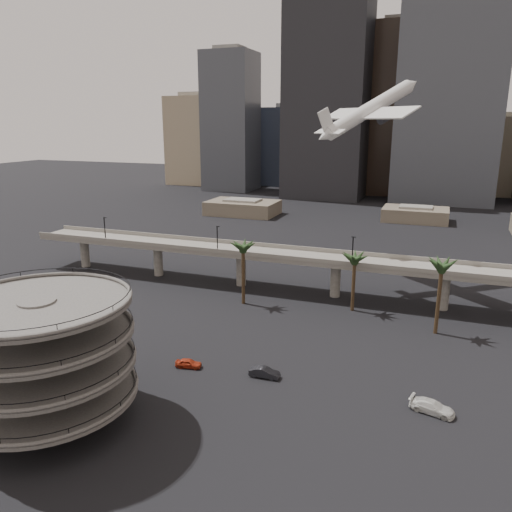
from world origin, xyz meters
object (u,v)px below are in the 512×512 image
at_px(parking_ramp, 43,350).
at_px(car_c, 432,407).
at_px(car_a, 189,363).
at_px(car_b, 265,372).
at_px(airborne_jet, 369,110).
at_px(overpass, 287,259).

relative_size(parking_ramp, car_c, 3.86).
height_order(parking_ramp, car_a, parking_ramp).
relative_size(parking_ramp, car_b, 4.81).
xyz_separation_m(parking_ramp, airborne_jet, (26.73, 75.94, 29.40)).
distance_m(car_a, car_c, 35.64).
relative_size(parking_ramp, airborne_jet, 0.92).
height_order(parking_ramp, car_c, parking_ramp).
xyz_separation_m(parking_ramp, car_a, (9.58, 18.90, -9.14)).
relative_size(overpass, airborne_jet, 5.37).
bearing_deg(overpass, car_b, -77.50).
distance_m(overpass, airborne_jet, 38.64).
height_order(overpass, car_b, overpass).
bearing_deg(car_a, car_b, -94.15).
bearing_deg(parking_ramp, car_b, 42.98).
height_order(car_a, car_b, car_b).
bearing_deg(overpass, parking_ramp, -102.43).
xyz_separation_m(overpass, car_a, (-3.42, -40.09, -6.65)).
relative_size(car_a, car_b, 0.88).
bearing_deg(airborne_jet, car_b, -144.78).
height_order(overpass, car_c, overpass).
height_order(airborne_jet, car_b, airborne_jet).
bearing_deg(airborne_jet, car_c, -121.56).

